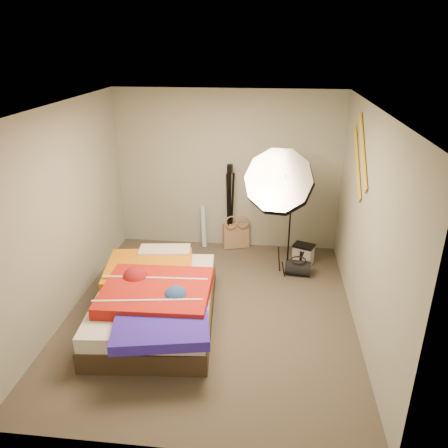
# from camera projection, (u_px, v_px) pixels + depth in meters

# --- Properties ---
(floor) EXTENTS (4.00, 4.00, 0.00)m
(floor) POSITION_uv_depth(u_px,v_px,m) (211.00, 312.00, 5.47)
(floor) COLOR brown
(floor) RESTS_ON ground
(ceiling) EXTENTS (4.00, 4.00, 0.00)m
(ceiling) POSITION_uv_depth(u_px,v_px,m) (208.00, 108.00, 4.49)
(ceiling) COLOR silver
(ceiling) RESTS_ON wall_back
(wall_back) EXTENTS (3.50, 0.00, 3.50)m
(wall_back) POSITION_uv_depth(u_px,v_px,m) (227.00, 171.00, 6.81)
(wall_back) COLOR gray
(wall_back) RESTS_ON floor
(wall_front) EXTENTS (3.50, 0.00, 3.50)m
(wall_front) POSITION_uv_depth(u_px,v_px,m) (171.00, 325.00, 3.15)
(wall_front) COLOR gray
(wall_front) RESTS_ON floor
(wall_left) EXTENTS (0.00, 4.00, 4.00)m
(wall_left) POSITION_uv_depth(u_px,v_px,m) (63.00, 214.00, 5.15)
(wall_left) COLOR gray
(wall_left) RESTS_ON floor
(wall_right) EXTENTS (0.00, 4.00, 4.00)m
(wall_right) POSITION_uv_depth(u_px,v_px,m) (367.00, 226.00, 4.80)
(wall_right) COLOR gray
(wall_right) RESTS_ON floor
(tote_bag) EXTENTS (0.45, 0.29, 0.43)m
(tote_bag) POSITION_uv_depth(u_px,v_px,m) (236.00, 235.00, 7.11)
(tote_bag) COLOR #A38361
(tote_bag) RESTS_ON floor
(wrapping_roll) EXTENTS (0.13, 0.21, 0.68)m
(wrapping_roll) POSITION_uv_depth(u_px,v_px,m) (204.00, 226.00, 7.11)
(wrapping_roll) COLOR #68A6DF
(wrapping_roll) RESTS_ON floor
(camera_case) EXTENTS (0.34, 0.29, 0.28)m
(camera_case) POSITION_uv_depth(u_px,v_px,m) (303.00, 255.00, 6.61)
(camera_case) COLOR silver
(camera_case) RESTS_ON floor
(duffel_bag) EXTENTS (0.38, 0.26, 0.22)m
(duffel_bag) POSITION_uv_depth(u_px,v_px,m) (298.00, 268.00, 6.29)
(duffel_bag) COLOR black
(duffel_bag) RESTS_ON floor
(wall_stripe_upper) EXTENTS (0.02, 0.91, 0.78)m
(wall_stripe_upper) POSITION_uv_depth(u_px,v_px,m) (363.00, 151.00, 5.08)
(wall_stripe_upper) COLOR gold
(wall_stripe_upper) RESTS_ON wall_right
(wall_stripe_lower) EXTENTS (0.02, 0.91, 0.78)m
(wall_stripe_lower) POSITION_uv_depth(u_px,v_px,m) (357.00, 162.00, 5.39)
(wall_stripe_lower) COLOR gold
(wall_stripe_lower) RESTS_ON wall_right
(bed) EXTENTS (1.57, 2.19, 0.57)m
(bed) POSITION_uv_depth(u_px,v_px,m) (156.00, 300.00, 5.19)
(bed) COLOR #3F2F20
(bed) RESTS_ON floor
(photo_umbrella) EXTENTS (1.20, 0.93, 1.95)m
(photo_umbrella) POSITION_uv_depth(u_px,v_px,m) (279.00, 183.00, 5.76)
(photo_umbrella) COLOR black
(photo_umbrella) RESTS_ON floor
(camera_tripod) EXTENTS (0.09, 0.09, 1.40)m
(camera_tripod) POSITION_uv_depth(u_px,v_px,m) (230.00, 201.00, 6.85)
(camera_tripod) COLOR black
(camera_tripod) RESTS_ON floor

